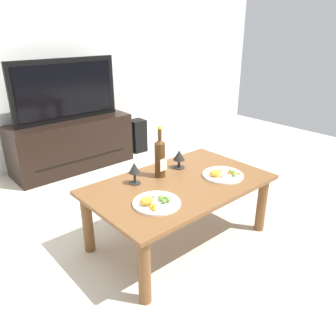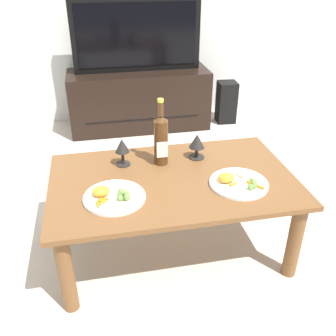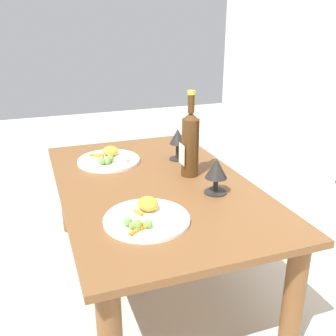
% 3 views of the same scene
% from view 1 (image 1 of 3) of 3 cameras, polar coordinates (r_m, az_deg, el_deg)
% --- Properties ---
extents(ground_plane, '(6.40, 6.40, 0.00)m').
position_cam_1_polar(ground_plane, '(2.42, 1.83, -12.03)').
color(ground_plane, beige).
extents(back_wall, '(6.40, 0.10, 2.60)m').
position_cam_1_polar(back_wall, '(3.71, -21.19, 20.32)').
color(back_wall, silver).
rests_on(back_wall, ground_plane).
extents(dining_table, '(1.20, 0.74, 0.44)m').
position_cam_1_polar(dining_table, '(2.22, 1.95, -4.22)').
color(dining_table, brown).
rests_on(dining_table, ground_plane).
extents(tv_stand, '(1.22, 0.45, 0.52)m').
position_cam_1_polar(tv_stand, '(3.61, -16.14, 3.95)').
color(tv_stand, black).
rests_on(tv_stand, ground_plane).
extents(tv_screen, '(1.07, 0.05, 0.60)m').
position_cam_1_polar(tv_screen, '(3.48, -17.15, 12.64)').
color(tv_screen, black).
rests_on(tv_screen, tv_stand).
extents(floor_speaker, '(0.18, 0.18, 0.38)m').
position_cam_1_polar(floor_speaker, '(3.99, -5.24, 5.54)').
color(floor_speaker, black).
rests_on(floor_speaker, ground_plane).
extents(wine_bottle, '(0.07, 0.07, 0.35)m').
position_cam_1_polar(wine_bottle, '(2.23, -1.39, 1.96)').
color(wine_bottle, '#4C2D14').
rests_on(wine_bottle, dining_table).
extents(goblet_left, '(0.07, 0.07, 0.15)m').
position_cam_1_polar(goblet_left, '(2.15, -5.78, -0.22)').
color(goblet_left, black).
rests_on(goblet_left, dining_table).
extents(goblet_right, '(0.08, 0.08, 0.14)m').
position_cam_1_polar(goblet_right, '(2.39, 1.92, 2.04)').
color(goblet_right, black).
rests_on(goblet_right, dining_table).
extents(dinner_plate_left, '(0.28, 0.28, 0.06)m').
position_cam_1_polar(dinner_plate_left, '(1.93, -2.09, -5.85)').
color(dinner_plate_left, white).
rests_on(dinner_plate_left, dining_table).
extents(dinner_plate_right, '(0.28, 0.28, 0.06)m').
position_cam_1_polar(dinner_plate_right, '(2.31, 9.32, -1.09)').
color(dinner_plate_right, white).
rests_on(dinner_plate_right, dining_table).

